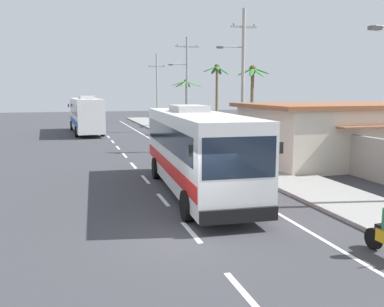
{
  "coord_description": "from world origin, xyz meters",
  "views": [
    {
      "loc": [
        -3.46,
        -11.61,
        4.33
      ],
      "look_at": [
        1.47,
        5.14,
        1.7
      ],
      "focal_mm": 38.83,
      "sensor_mm": 36.0,
      "label": 1
    }
  ],
  "objects_px": {
    "pedestrian_near_kerb": "(244,142)",
    "utility_pole_mid": "(242,77)",
    "palm_nearest": "(252,87)",
    "motorcycle_beside_bus": "(185,148)",
    "palm_second": "(186,91)",
    "utility_pole_distant": "(157,87)",
    "coach_bus_far_lane": "(86,114)",
    "palm_third": "(217,83)",
    "utility_pole_far": "(186,82)",
    "coach_bus_foreground": "(196,148)",
    "roadside_building": "(376,131)"
  },
  "relations": [
    {
      "from": "pedestrian_near_kerb",
      "to": "utility_pole_mid",
      "type": "relative_size",
      "value": 0.16
    },
    {
      "from": "pedestrian_near_kerb",
      "to": "palm_nearest",
      "type": "bearing_deg",
      "value": 162.99
    },
    {
      "from": "motorcycle_beside_bus",
      "to": "palm_second",
      "type": "xyz_separation_m",
      "value": [
        6.74,
        23.78,
        3.71
      ]
    },
    {
      "from": "utility_pole_mid",
      "to": "utility_pole_distant",
      "type": "distance_m",
      "value": 30.2
    },
    {
      "from": "coach_bus_far_lane",
      "to": "palm_third",
      "type": "xyz_separation_m",
      "value": [
        12.64,
        -4.61,
        3.18
      ]
    },
    {
      "from": "motorcycle_beside_bus",
      "to": "palm_nearest",
      "type": "distance_m",
      "value": 9.79
    },
    {
      "from": "motorcycle_beside_bus",
      "to": "utility_pole_far",
      "type": "distance_m",
      "value": 18.41
    },
    {
      "from": "coach_bus_foreground",
      "to": "utility_pole_mid",
      "type": "xyz_separation_m",
      "value": [
        6.78,
        10.97,
        3.38
      ]
    },
    {
      "from": "coach_bus_foreground",
      "to": "palm_second",
      "type": "relative_size",
      "value": 1.92
    },
    {
      "from": "palm_second",
      "to": "pedestrian_near_kerb",
      "type": "bearing_deg",
      "value": -96.46
    },
    {
      "from": "motorcycle_beside_bus",
      "to": "palm_third",
      "type": "distance_m",
      "value": 16.22
    },
    {
      "from": "coach_bus_far_lane",
      "to": "palm_third",
      "type": "distance_m",
      "value": 13.82
    },
    {
      "from": "palm_nearest",
      "to": "roadside_building",
      "type": "height_order",
      "value": "palm_nearest"
    },
    {
      "from": "utility_pole_distant",
      "to": "pedestrian_near_kerb",
      "type": "bearing_deg",
      "value": -91.4
    },
    {
      "from": "coach_bus_foreground",
      "to": "utility_pole_mid",
      "type": "bearing_deg",
      "value": 58.3
    },
    {
      "from": "pedestrian_near_kerb",
      "to": "roadside_building",
      "type": "bearing_deg",
      "value": 75.58
    },
    {
      "from": "palm_nearest",
      "to": "palm_third",
      "type": "distance_m",
      "value": 8.48
    },
    {
      "from": "roadside_building",
      "to": "coach_bus_far_lane",
      "type": "bearing_deg",
      "value": 127.19
    },
    {
      "from": "utility_pole_distant",
      "to": "palm_second",
      "type": "height_order",
      "value": "utility_pole_distant"
    },
    {
      "from": "motorcycle_beside_bus",
      "to": "utility_pole_distant",
      "type": "distance_m",
      "value": 32.86
    },
    {
      "from": "coach_bus_foreground",
      "to": "pedestrian_near_kerb",
      "type": "relative_size",
      "value": 6.91
    },
    {
      "from": "coach_bus_foreground",
      "to": "roadside_building",
      "type": "xyz_separation_m",
      "value": [
        13.46,
        5.03,
        -0.12
      ]
    },
    {
      "from": "utility_pole_distant",
      "to": "utility_pole_mid",
      "type": "bearing_deg",
      "value": -90.05
    },
    {
      "from": "utility_pole_mid",
      "to": "utility_pole_far",
      "type": "distance_m",
      "value": 15.1
    },
    {
      "from": "utility_pole_mid",
      "to": "coach_bus_far_lane",
      "type": "bearing_deg",
      "value": 122.07
    },
    {
      "from": "palm_third",
      "to": "utility_pole_mid",
      "type": "bearing_deg",
      "value": -101.21
    },
    {
      "from": "coach_bus_far_lane",
      "to": "palm_second",
      "type": "height_order",
      "value": "palm_second"
    },
    {
      "from": "palm_nearest",
      "to": "palm_second",
      "type": "distance_m",
      "value": 18.4
    },
    {
      "from": "coach_bus_far_lane",
      "to": "motorcycle_beside_bus",
      "type": "relative_size",
      "value": 5.94
    },
    {
      "from": "utility_pole_far",
      "to": "palm_second",
      "type": "distance_m",
      "value": 6.96
    },
    {
      "from": "coach_bus_far_lane",
      "to": "pedestrian_near_kerb",
      "type": "height_order",
      "value": "coach_bus_far_lane"
    },
    {
      "from": "utility_pole_mid",
      "to": "palm_second",
      "type": "xyz_separation_m",
      "value": [
        1.96,
        21.74,
        -0.94
      ]
    },
    {
      "from": "utility_pole_distant",
      "to": "palm_second",
      "type": "distance_m",
      "value": 8.69
    },
    {
      "from": "roadside_building",
      "to": "utility_pole_mid",
      "type": "bearing_deg",
      "value": 138.34
    },
    {
      "from": "motorcycle_beside_bus",
      "to": "roadside_building",
      "type": "height_order",
      "value": "roadside_building"
    },
    {
      "from": "utility_pole_far",
      "to": "utility_pole_distant",
      "type": "height_order",
      "value": "utility_pole_far"
    },
    {
      "from": "coach_bus_foreground",
      "to": "roadside_building",
      "type": "height_order",
      "value": "coach_bus_foreground"
    },
    {
      "from": "utility_pole_mid",
      "to": "utility_pole_far",
      "type": "relative_size",
      "value": 1.01
    },
    {
      "from": "utility_pole_far",
      "to": "roadside_building",
      "type": "relative_size",
      "value": 0.59
    },
    {
      "from": "coach_bus_far_lane",
      "to": "roadside_building",
      "type": "distance_m",
      "value": 28.08
    },
    {
      "from": "coach_bus_foreground",
      "to": "palm_nearest",
      "type": "distance_m",
      "value": 17.2
    },
    {
      "from": "utility_pole_mid",
      "to": "roadside_building",
      "type": "xyz_separation_m",
      "value": [
        6.68,
        -5.94,
        -3.5
      ]
    },
    {
      "from": "motorcycle_beside_bus",
      "to": "roadside_building",
      "type": "xyz_separation_m",
      "value": [
        11.46,
        -3.91,
        1.15
      ]
    },
    {
      "from": "utility_pole_far",
      "to": "palm_nearest",
      "type": "bearing_deg",
      "value": -79.29
    },
    {
      "from": "motorcycle_beside_bus",
      "to": "utility_pole_distant",
      "type": "height_order",
      "value": "utility_pole_distant"
    },
    {
      "from": "utility_pole_mid",
      "to": "palm_second",
      "type": "height_order",
      "value": "utility_pole_mid"
    },
    {
      "from": "utility_pole_far",
      "to": "palm_third",
      "type": "distance_m",
      "value": 3.97
    },
    {
      "from": "motorcycle_beside_bus",
      "to": "utility_pole_mid",
      "type": "height_order",
      "value": "utility_pole_mid"
    },
    {
      "from": "roadside_building",
      "to": "coach_bus_foreground",
      "type": "bearing_deg",
      "value": -159.51
    },
    {
      "from": "pedestrian_near_kerb",
      "to": "palm_nearest",
      "type": "height_order",
      "value": "palm_nearest"
    }
  ]
}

